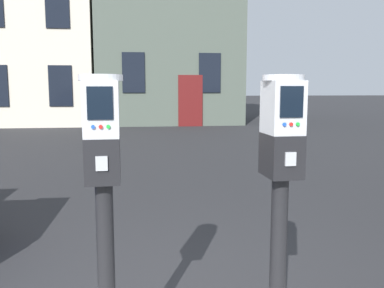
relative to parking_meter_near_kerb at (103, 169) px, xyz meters
name	(u,v)px	position (x,y,z in m)	size (l,w,h in m)	color
parking_meter_near_kerb	(103,169)	(0.00, 0.00, 0.00)	(0.22, 0.26, 1.51)	black
parking_meter_twin_adjacent	(281,164)	(0.93, 0.00, 0.00)	(0.22, 0.26, 1.51)	black
townhouse_brick_corner	(13,21)	(-5.34, 17.71, 3.34)	(7.27, 5.73, 9.03)	beige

